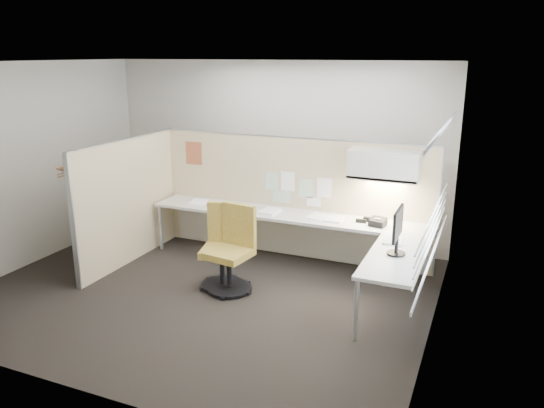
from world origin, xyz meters
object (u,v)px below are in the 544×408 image
at_px(monitor, 398,229).
at_px(chair_left, 232,252).
at_px(chair_right, 223,249).
at_px(phone, 377,222).
at_px(desk, 305,228).

bearing_deg(monitor, chair_left, 92.67).
distance_m(chair_left, monitor, 2.08).
height_order(chair_right, phone, chair_right).
relative_size(desk, phone, 16.84).
bearing_deg(phone, chair_right, -141.03).
relative_size(chair_left, chair_right, 1.02).
height_order(desk, chair_right, chair_right).
xyz_separation_m(chair_right, monitor, (2.17, 0.04, 0.55)).
xyz_separation_m(desk, chair_left, (-0.63, -0.94, -0.10)).
relative_size(chair_left, monitor, 2.02).
bearing_deg(desk, monitor, -31.42).
bearing_deg(chair_right, phone, 15.30).
relative_size(desk, chair_left, 3.75).
xyz_separation_m(monitor, phone, (-0.41, 0.94, -0.25)).
xyz_separation_m(desk, monitor, (1.37, -0.84, 0.43)).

